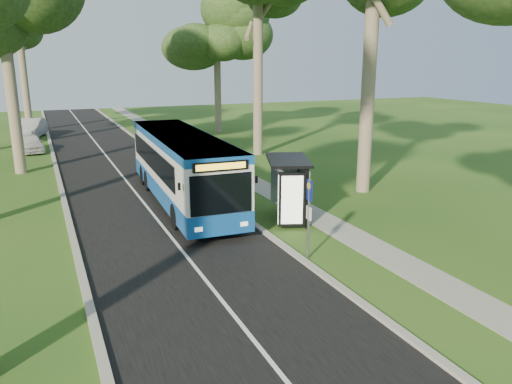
# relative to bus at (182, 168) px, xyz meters

# --- Properties ---
(ground) EXTENTS (120.00, 120.00, 0.00)m
(ground) POSITION_rel_bus_xyz_m (1.72, -7.66, -1.71)
(ground) COLOR #274C17
(ground) RESTS_ON ground
(road) EXTENTS (7.00, 100.00, 0.02)m
(road) POSITION_rel_bus_xyz_m (-1.78, 2.34, -1.70)
(road) COLOR black
(road) RESTS_ON ground
(kerb_east) EXTENTS (0.25, 100.00, 0.12)m
(kerb_east) POSITION_rel_bus_xyz_m (1.72, 2.34, -1.65)
(kerb_east) COLOR #9E9B93
(kerb_east) RESTS_ON ground
(kerb_west) EXTENTS (0.25, 100.00, 0.12)m
(kerb_west) POSITION_rel_bus_xyz_m (-5.28, 2.34, -1.65)
(kerb_west) COLOR #9E9B93
(kerb_west) RESTS_ON ground
(centre_line) EXTENTS (0.12, 100.00, 0.00)m
(centre_line) POSITION_rel_bus_xyz_m (-1.78, 2.34, -1.69)
(centre_line) COLOR white
(centre_line) RESTS_ON road
(footpath) EXTENTS (1.50, 100.00, 0.02)m
(footpath) POSITION_rel_bus_xyz_m (4.72, 2.34, -1.70)
(footpath) COLOR gray
(footpath) RESTS_ON ground
(bus) EXTENTS (3.11, 12.54, 3.30)m
(bus) POSITION_rel_bus_xyz_m (0.00, 0.00, 0.00)
(bus) COLOR white
(bus) RESTS_ON ground
(bus_stop_sign) EXTENTS (0.10, 0.40, 2.82)m
(bus_stop_sign) POSITION_rel_bus_xyz_m (2.02, -8.59, 0.03)
(bus_stop_sign) COLOR gray
(bus_stop_sign) RESTS_ON ground
(bus_shelter) EXTENTS (2.65, 3.48, 2.66)m
(bus_shelter) POSITION_rel_bus_xyz_m (3.55, -4.77, 0.17)
(bus_shelter) COLOR black
(bus_shelter) RESTS_ON ground
(litter_bin) EXTENTS (0.56, 0.56, 0.97)m
(litter_bin) POSITION_rel_bus_xyz_m (2.72, 0.67, -1.22)
(litter_bin) COLOR black
(litter_bin) RESTS_ON ground
(car_white) EXTENTS (2.06, 4.12, 1.35)m
(car_white) POSITION_rel_bus_xyz_m (-6.69, 17.88, -1.04)
(car_white) COLOR silver
(car_white) RESTS_ON ground
(car_silver) EXTENTS (2.93, 5.43, 1.70)m
(car_silver) POSITION_rel_bus_xyz_m (-6.63, 25.68, -0.86)
(car_silver) COLOR #B2B3BA
(car_silver) RESTS_ON ground
(tree_west_e) EXTENTS (5.20, 5.20, 14.34)m
(tree_west_e) POSITION_rel_bus_xyz_m (-6.78, 30.34, 8.92)
(tree_west_e) COLOR #7A6B56
(tree_west_e) RESTS_ON ground
(tree_east_d) EXTENTS (5.20, 5.20, 13.13)m
(tree_east_d) POSITION_rel_bus_xyz_m (9.72, 22.34, 8.03)
(tree_east_d) COLOR #7A6B56
(tree_east_d) RESTS_ON ground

